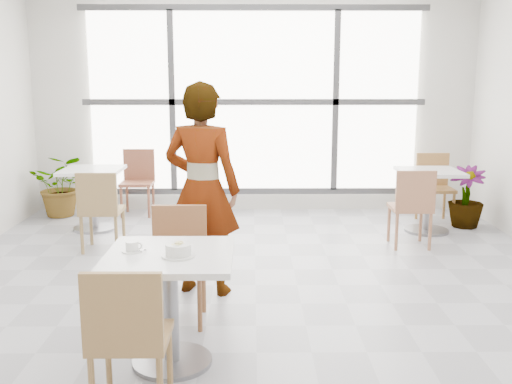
{
  "coord_description": "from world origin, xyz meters",
  "views": [
    {
      "loc": [
        -0.03,
        -4.59,
        1.85
      ],
      "look_at": [
        0.0,
        -0.3,
        1.0
      ],
      "focal_mm": 41.36,
      "sensor_mm": 36.0,
      "label": 1
    }
  ],
  "objects_px": {
    "bg_chair_left_near": "(100,206)",
    "bg_chair_left_far": "(138,177)",
    "coffee_cup": "(132,247)",
    "plant_right": "(466,197)",
    "bg_chair_right_near": "(412,203)",
    "bg_chair_right_far": "(434,183)",
    "chair_near": "(128,332)",
    "main_table": "(170,287)",
    "plant_left": "(62,185)",
    "person": "(202,190)",
    "bg_table_right": "(428,192)",
    "oatmeal_bowl": "(178,250)",
    "bg_table_left": "(93,190)",
    "chair_far": "(178,255)"
  },
  "relations": [
    {
      "from": "bg_chair_left_near",
      "to": "bg_chair_left_far",
      "type": "bearing_deg",
      "value": -92.11
    },
    {
      "from": "coffee_cup",
      "to": "plant_right",
      "type": "height_order",
      "value": "coffee_cup"
    },
    {
      "from": "bg_chair_right_near",
      "to": "bg_chair_right_far",
      "type": "distance_m",
      "value": 1.37
    },
    {
      "from": "bg_chair_right_far",
      "to": "chair_near",
      "type": "bearing_deg",
      "value": -123.99
    },
    {
      "from": "chair_near",
      "to": "coffee_cup",
      "type": "xyz_separation_m",
      "value": [
        -0.09,
        0.65,
        0.28
      ]
    },
    {
      "from": "main_table",
      "to": "coffee_cup",
      "type": "bearing_deg",
      "value": 172.33
    },
    {
      "from": "bg_chair_left_near",
      "to": "plant_right",
      "type": "relative_size",
      "value": 1.14
    },
    {
      "from": "plant_left",
      "to": "person",
      "type": "bearing_deg",
      "value": -53.38
    },
    {
      "from": "plant_left",
      "to": "plant_right",
      "type": "relative_size",
      "value": 1.09
    },
    {
      "from": "bg_table_right",
      "to": "bg_chair_right_far",
      "type": "xyz_separation_m",
      "value": [
        0.23,
        0.54,
        0.01
      ]
    },
    {
      "from": "bg_chair_right_far",
      "to": "plant_left",
      "type": "xyz_separation_m",
      "value": [
        -4.87,
        0.31,
        -0.09
      ]
    },
    {
      "from": "oatmeal_bowl",
      "to": "bg_table_right",
      "type": "relative_size",
      "value": 0.28
    },
    {
      "from": "coffee_cup",
      "to": "plant_right",
      "type": "xyz_separation_m",
      "value": [
        3.4,
        3.49,
        -0.4
      ]
    },
    {
      "from": "coffee_cup",
      "to": "bg_chair_left_far",
      "type": "xyz_separation_m",
      "value": [
        -0.78,
        4.25,
        -0.28
      ]
    },
    {
      "from": "bg_table_right",
      "to": "bg_chair_right_far",
      "type": "relative_size",
      "value": 0.86
    },
    {
      "from": "chair_near",
      "to": "bg_table_left",
      "type": "height_order",
      "value": "chair_near"
    },
    {
      "from": "person",
      "to": "main_table",
      "type": "bearing_deg",
      "value": 101.12
    },
    {
      "from": "chair_far",
      "to": "oatmeal_bowl",
      "type": "relative_size",
      "value": 4.14
    },
    {
      "from": "bg_chair_left_near",
      "to": "bg_chair_right_far",
      "type": "xyz_separation_m",
      "value": [
        3.94,
        1.34,
        0.0
      ]
    },
    {
      "from": "bg_table_left",
      "to": "bg_chair_left_near",
      "type": "bearing_deg",
      "value": -71.05
    },
    {
      "from": "bg_table_left",
      "to": "coffee_cup",
      "type": "bearing_deg",
      "value": -71.12
    },
    {
      "from": "bg_chair_right_near",
      "to": "plant_left",
      "type": "relative_size",
      "value": 1.05
    },
    {
      "from": "bg_table_right",
      "to": "bg_chair_left_near",
      "type": "relative_size",
      "value": 0.86
    },
    {
      "from": "chair_far",
      "to": "bg_chair_right_far",
      "type": "distance_m",
      "value": 4.24
    },
    {
      "from": "oatmeal_bowl",
      "to": "bg_chair_left_far",
      "type": "relative_size",
      "value": 0.24
    },
    {
      "from": "coffee_cup",
      "to": "bg_table_right",
      "type": "xyz_separation_m",
      "value": [
        2.87,
        3.27,
        -0.29
      ]
    },
    {
      "from": "bg_chair_right_near",
      "to": "plant_left",
      "type": "height_order",
      "value": "bg_chair_right_near"
    },
    {
      "from": "person",
      "to": "bg_chair_left_far",
      "type": "bearing_deg",
      "value": -53.76
    },
    {
      "from": "person",
      "to": "bg_table_right",
      "type": "xyz_separation_m",
      "value": [
        2.53,
        1.99,
        -0.42
      ]
    },
    {
      "from": "plant_left",
      "to": "plant_right",
      "type": "bearing_deg",
      "value": -6.96
    },
    {
      "from": "bg_table_left",
      "to": "plant_left",
      "type": "relative_size",
      "value": 0.91
    },
    {
      "from": "bg_chair_right_far",
      "to": "bg_chair_left_far",
      "type": "bearing_deg",
      "value": 173.54
    },
    {
      "from": "bg_chair_left_far",
      "to": "bg_chair_right_near",
      "type": "height_order",
      "value": "same"
    },
    {
      "from": "chair_far",
      "to": "bg_table_right",
      "type": "height_order",
      "value": "chair_far"
    },
    {
      "from": "bg_table_left",
      "to": "bg_table_right",
      "type": "bearing_deg",
      "value": -1.95
    },
    {
      "from": "coffee_cup",
      "to": "bg_table_left",
      "type": "bearing_deg",
      "value": 108.88
    },
    {
      "from": "person",
      "to": "plant_left",
      "type": "distance_m",
      "value": 3.57
    },
    {
      "from": "chair_far",
      "to": "person",
      "type": "relative_size",
      "value": 0.48
    },
    {
      "from": "plant_left",
      "to": "bg_chair_left_near",
      "type": "bearing_deg",
      "value": -60.72
    },
    {
      "from": "chair_far",
      "to": "plant_right",
      "type": "bearing_deg",
      "value": 40.82
    },
    {
      "from": "main_table",
      "to": "chair_far",
      "type": "xyz_separation_m",
      "value": [
        -0.04,
        0.75,
        -0.02
      ]
    },
    {
      "from": "bg_chair_right_near",
      "to": "plant_left",
      "type": "bearing_deg",
      "value": -19.87
    },
    {
      "from": "chair_near",
      "to": "coffee_cup",
      "type": "relative_size",
      "value": 5.47
    },
    {
      "from": "bg_chair_left_near",
      "to": "plant_right",
      "type": "height_order",
      "value": "bg_chair_left_near"
    },
    {
      "from": "bg_table_left",
      "to": "plant_right",
      "type": "xyz_separation_m",
      "value": [
        4.57,
        0.08,
        -0.11
      ]
    },
    {
      "from": "person",
      "to": "plant_right",
      "type": "height_order",
      "value": "person"
    },
    {
      "from": "person",
      "to": "bg_table_left",
      "type": "xyz_separation_m",
      "value": [
        -1.5,
        2.12,
        -0.42
      ]
    },
    {
      "from": "bg_chair_right_far",
      "to": "plant_left",
      "type": "distance_m",
      "value": 4.88
    },
    {
      "from": "oatmeal_bowl",
      "to": "coffee_cup",
      "type": "relative_size",
      "value": 1.32
    },
    {
      "from": "oatmeal_bowl",
      "to": "plant_left",
      "type": "bearing_deg",
      "value": 116.13
    }
  ]
}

